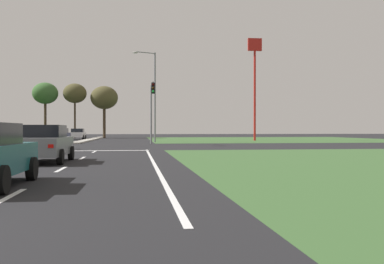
{
  "coord_description": "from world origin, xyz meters",
  "views": [
    {
      "loc": [
        6.11,
        -5.95,
        1.4
      ],
      "look_at": [
        10.83,
        29.99,
        1.2
      ],
      "focal_mm": 40.04,
      "sensor_mm": 36.0,
      "label": 1
    }
  ],
  "objects_px": {
    "street_lamp_third": "(153,92)",
    "treeline_fifth": "(104,98)",
    "car_white_fifth": "(78,134)",
    "fastfood_pole_sign": "(255,67)",
    "traffic_signal_far_right": "(152,102)",
    "car_navy_near": "(59,135)",
    "treeline_third": "(45,94)",
    "treeline_fourth": "(75,94)",
    "car_grey_second": "(45,143)"
  },
  "relations": [
    {
      "from": "street_lamp_third",
      "to": "treeline_fifth",
      "type": "distance_m",
      "value": 26.61
    },
    {
      "from": "car_white_fifth",
      "to": "fastfood_pole_sign",
      "type": "xyz_separation_m",
      "value": [
        23.43,
        -9.73,
        8.64
      ]
    },
    {
      "from": "traffic_signal_far_right",
      "to": "car_navy_near",
      "type": "bearing_deg",
      "value": 139.56
    },
    {
      "from": "car_navy_near",
      "to": "treeline_third",
      "type": "relative_size",
      "value": 0.46
    },
    {
      "from": "car_navy_near",
      "to": "street_lamp_third",
      "type": "relative_size",
      "value": 0.42
    },
    {
      "from": "treeline_fourth",
      "to": "car_white_fifth",
      "type": "bearing_deg",
      "value": -80.13
    },
    {
      "from": "car_grey_second",
      "to": "street_lamp_third",
      "type": "distance_m",
      "value": 30.14
    },
    {
      "from": "car_navy_near",
      "to": "street_lamp_third",
      "type": "distance_m",
      "value": 11.45
    },
    {
      "from": "car_grey_second",
      "to": "treeline_third",
      "type": "bearing_deg",
      "value": 101.46
    },
    {
      "from": "car_grey_second",
      "to": "fastfood_pole_sign",
      "type": "xyz_separation_m",
      "value": [
        18.99,
        34.4,
        8.63
      ]
    },
    {
      "from": "car_navy_near",
      "to": "car_grey_second",
      "type": "height_order",
      "value": "car_grey_second"
    },
    {
      "from": "car_grey_second",
      "to": "car_white_fifth",
      "type": "bearing_deg",
      "value": 95.76
    },
    {
      "from": "car_white_fifth",
      "to": "treeline_fifth",
      "type": "relative_size",
      "value": 0.48
    },
    {
      "from": "street_lamp_third",
      "to": "treeline_third",
      "type": "distance_m",
      "value": 30.23
    },
    {
      "from": "treeline_third",
      "to": "traffic_signal_far_right",
      "type": "bearing_deg",
      "value": -63.38
    },
    {
      "from": "treeline_fourth",
      "to": "treeline_fifth",
      "type": "relative_size",
      "value": 1.04
    },
    {
      "from": "street_lamp_third",
      "to": "treeline_third",
      "type": "height_order",
      "value": "street_lamp_third"
    },
    {
      "from": "car_white_fifth",
      "to": "treeline_fifth",
      "type": "xyz_separation_m",
      "value": [
        3.0,
        10.63,
        5.97
      ]
    },
    {
      "from": "car_white_fifth",
      "to": "treeline_third",
      "type": "xyz_separation_m",
      "value": [
        -6.55,
        10.14,
        6.56
      ]
    },
    {
      "from": "traffic_signal_far_right",
      "to": "treeline_third",
      "type": "bearing_deg",
      "value": 116.62
    },
    {
      "from": "fastfood_pole_sign",
      "to": "treeline_fifth",
      "type": "distance_m",
      "value": 28.97
    },
    {
      "from": "car_white_fifth",
      "to": "car_grey_second",
      "type": "bearing_deg",
      "value": 95.76
    },
    {
      "from": "car_white_fifth",
      "to": "street_lamp_third",
      "type": "relative_size",
      "value": 0.42
    },
    {
      "from": "car_white_fifth",
      "to": "street_lamp_third",
      "type": "distance_m",
      "value": 18.75
    },
    {
      "from": "car_grey_second",
      "to": "street_lamp_third",
      "type": "xyz_separation_m",
      "value": [
        5.79,
        29.18,
        4.8
      ]
    },
    {
      "from": "car_white_fifth",
      "to": "treeline_fourth",
      "type": "distance_m",
      "value": 12.56
    },
    {
      "from": "street_lamp_third",
      "to": "treeline_fifth",
      "type": "relative_size",
      "value": 1.15
    },
    {
      "from": "fastfood_pole_sign",
      "to": "car_white_fifth",
      "type": "bearing_deg",
      "value": 157.45
    },
    {
      "from": "car_grey_second",
      "to": "treeline_fifth",
      "type": "distance_m",
      "value": 55.11
    },
    {
      "from": "car_navy_near",
      "to": "car_grey_second",
      "type": "relative_size",
      "value": 0.94
    },
    {
      "from": "fastfood_pole_sign",
      "to": "treeline_fifth",
      "type": "height_order",
      "value": "fastfood_pole_sign"
    },
    {
      "from": "street_lamp_third",
      "to": "treeline_fourth",
      "type": "xyz_separation_m",
      "value": [
        -12.06,
        25.45,
        1.83
      ]
    },
    {
      "from": "car_navy_near",
      "to": "treeline_fifth",
      "type": "relative_size",
      "value": 0.48
    },
    {
      "from": "car_white_fifth",
      "to": "treeline_third",
      "type": "height_order",
      "value": "treeline_third"
    },
    {
      "from": "car_white_fifth",
      "to": "traffic_signal_far_right",
      "type": "distance_m",
      "value": 24.78
    },
    {
      "from": "car_grey_second",
      "to": "traffic_signal_far_right",
      "type": "height_order",
      "value": "traffic_signal_far_right"
    },
    {
      "from": "car_navy_near",
      "to": "car_grey_second",
      "type": "bearing_deg",
      "value": 98.63
    },
    {
      "from": "car_white_fifth",
      "to": "treeline_fifth",
      "type": "height_order",
      "value": "treeline_fifth"
    },
    {
      "from": "treeline_third",
      "to": "car_white_fifth",
      "type": "bearing_deg",
      "value": -57.12
    },
    {
      "from": "treeline_fourth",
      "to": "treeline_fifth",
      "type": "height_order",
      "value": "treeline_fourth"
    },
    {
      "from": "traffic_signal_far_right",
      "to": "fastfood_pole_sign",
      "type": "xyz_separation_m",
      "value": [
        13.62,
        12.79,
        5.4
      ]
    },
    {
      "from": "car_navy_near",
      "to": "treeline_fourth",
      "type": "bearing_deg",
      "value": -86.02
    },
    {
      "from": "car_grey_second",
      "to": "treeline_fourth",
      "type": "xyz_separation_m",
      "value": [
        -6.28,
        54.64,
        6.63
      ]
    },
    {
      "from": "traffic_signal_far_right",
      "to": "treeline_fourth",
      "type": "distance_m",
      "value": 35.18
    },
    {
      "from": "treeline_fourth",
      "to": "street_lamp_third",
      "type": "bearing_deg",
      "value": -64.64
    },
    {
      "from": "street_lamp_third",
      "to": "treeline_fourth",
      "type": "distance_m",
      "value": 28.23
    },
    {
      "from": "fastfood_pole_sign",
      "to": "treeline_third",
      "type": "distance_m",
      "value": 36.03
    },
    {
      "from": "fastfood_pole_sign",
      "to": "street_lamp_third",
      "type": "bearing_deg",
      "value": -158.42
    },
    {
      "from": "fastfood_pole_sign",
      "to": "treeline_third",
      "type": "height_order",
      "value": "fastfood_pole_sign"
    },
    {
      "from": "traffic_signal_far_right",
      "to": "treeline_fourth",
      "type": "xyz_separation_m",
      "value": [
        -11.64,
        33.02,
        3.41
      ]
    }
  ]
}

